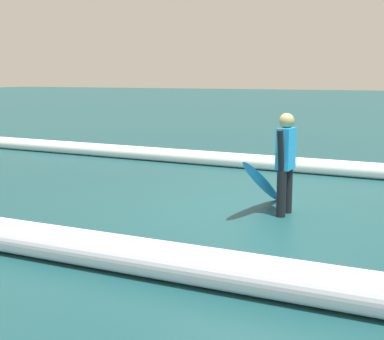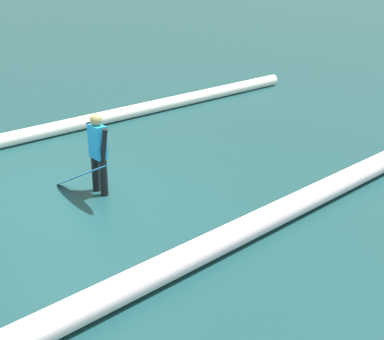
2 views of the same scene
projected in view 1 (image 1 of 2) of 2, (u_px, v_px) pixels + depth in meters
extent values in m
plane|color=#164247|center=(252.00, 208.00, 8.49)|extent=(150.89, 150.89, 0.00)
cylinder|color=black|center=(281.00, 194.00, 7.92)|extent=(0.14, 0.14, 0.69)
cylinder|color=black|center=(288.00, 190.00, 8.16)|extent=(0.14, 0.14, 0.69)
cube|color=#198CD8|center=(286.00, 149.00, 7.93)|extent=(0.22, 0.35, 0.61)
sphere|color=#948F5D|center=(287.00, 121.00, 7.86)|extent=(0.22, 0.22, 0.22)
cylinder|color=black|center=(281.00, 150.00, 7.74)|extent=(0.09, 0.21, 0.62)
cylinder|color=black|center=(291.00, 147.00, 8.11)|extent=(0.09, 0.19, 0.62)
ellipsoid|color=#268CE5|center=(262.00, 183.00, 8.19)|extent=(0.29, 1.77, 0.92)
ellipsoid|color=black|center=(262.00, 183.00, 8.19)|extent=(0.13, 1.41, 0.75)
cylinder|color=white|center=(314.00, 166.00, 11.43)|extent=(19.00, 0.62, 0.33)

